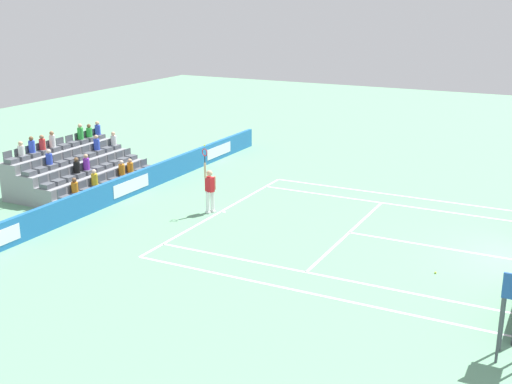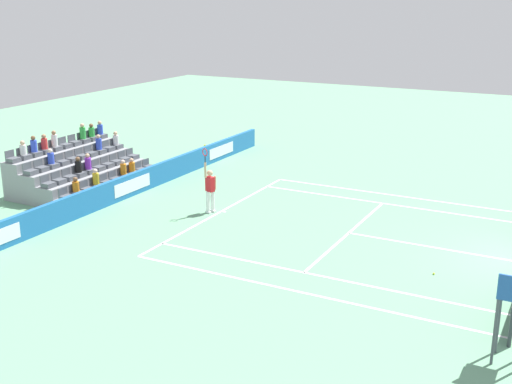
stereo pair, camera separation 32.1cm
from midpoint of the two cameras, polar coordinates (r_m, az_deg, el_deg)
The scene contains 12 objects.
line_baseline at distance 26.83m, azimuth -3.38°, elevation -1.69°, with size 10.97×0.10×0.01m, color white.
line_service at distance 24.65m, azimuth 7.73°, elevation -3.50°, with size 8.23×0.10×0.01m, color white.
line_centre_service at distance 23.87m, azimuth 15.00°, elevation -4.62°, with size 0.10×6.40×0.01m, color white.
line_singles_sideline_left at distance 20.91m, azimuth 5.09°, elevation -7.18°, with size 0.10×11.89×0.01m, color white.
line_singles_sideline_right at distance 28.25m, azimuth 11.40°, elevation -1.05°, with size 0.10×11.89×0.01m, color white.
line_doubles_sideline_left at distance 19.76m, azimuth 3.57°, elevation -8.62°, with size 0.10×11.89×0.01m, color white.
line_doubles_sideline_right at distance 29.52m, azimuth 12.14°, elevation -0.32°, with size 0.10×11.89×0.01m, color white.
line_centre_mark at distance 26.78m, azimuth -3.20°, elevation -1.72°, with size 0.10×0.20×0.01m, color white.
sponsor_barrier at distance 29.20m, azimuth -11.23°, elevation 0.56°, with size 22.81×0.22×1.00m.
tennis_player at distance 26.42m, azimuth -4.38°, elevation 0.25°, with size 0.51×0.43×2.85m.
stadium_stand at distance 31.02m, azimuth -15.54°, elevation 1.59°, with size 6.20×3.80×2.63m.
loose_tennis_ball at distance 21.63m, azimuth 14.89°, elevation -6.78°, with size 0.07×0.07×0.07m, color #D1E533.
Camera 1 is at (21.99, 0.95, 8.42)m, focal length 46.10 mm.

